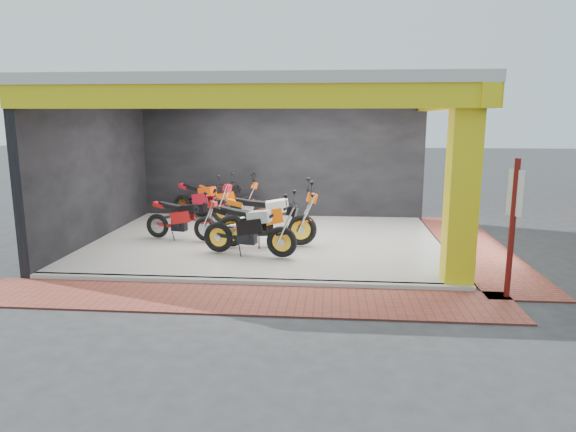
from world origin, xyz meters
name	(u,v)px	position (x,y,z in m)	size (l,w,h in m)	color
ground	(254,268)	(0.00, 0.00, 0.00)	(80.00, 80.00, 0.00)	#2D2D30
showroom_floor	(267,242)	(0.00, 2.00, 0.05)	(8.00, 6.00, 0.10)	silver
showroom_ceiling	(266,87)	(0.00, 2.00, 3.60)	(8.40, 6.40, 0.20)	beige
back_wall	(280,159)	(0.00, 5.10, 1.75)	(8.20, 0.20, 3.50)	black
left_wall	(95,168)	(-4.10, 2.00, 1.75)	(0.20, 6.20, 3.50)	black
corner_column	(462,188)	(3.75, -0.75, 1.75)	(0.50, 0.50, 3.50)	yellow
header_beam_front	(243,96)	(0.00, -1.00, 3.30)	(8.40, 0.30, 0.40)	yellow
header_beam_right	(448,101)	(4.00, 2.00, 3.30)	(0.30, 6.40, 0.40)	yellow
floor_kerb	(245,282)	(0.00, -1.02, 0.05)	(8.00, 0.20, 0.10)	silver
paver_front	(238,299)	(0.00, -1.80, 0.01)	(9.00, 1.40, 0.03)	#9C3F33
paver_right	(475,247)	(4.80, 2.00, 0.01)	(1.40, 7.00, 0.03)	#9C3F33
signpost	(513,223)	(4.44, -1.33, 1.27)	(0.15, 0.30, 2.33)	#62120E
moto_hero	(301,215)	(0.84, 1.41, 0.83)	(2.38, 0.88, 1.46)	#FF650A
moto_row_a	(282,227)	(0.51, 0.40, 0.76)	(2.18, 0.81, 1.33)	black
moto_row_b	(205,217)	(-1.38, 1.62, 0.69)	(1.93, 0.71, 1.18)	red
moto_row_c	(221,199)	(-1.46, 3.72, 0.76)	(2.16, 0.80, 1.32)	red
moto_row_d	(248,196)	(-0.89, 4.61, 0.72)	(2.03, 0.75, 1.24)	#EF4C0A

